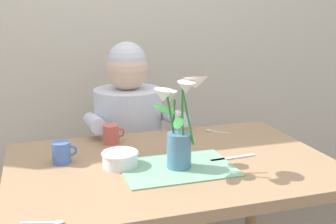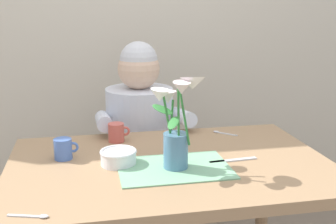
% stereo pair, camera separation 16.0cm
% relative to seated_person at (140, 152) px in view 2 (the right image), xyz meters
% --- Properties ---
extents(wood_panel_backdrop, '(4.00, 0.10, 2.50)m').
position_rel_seated_person_xyz_m(wood_panel_backdrop, '(0.03, 0.43, 0.69)').
color(wood_panel_backdrop, beige).
rests_on(wood_panel_backdrop, ground_plane).
extents(dining_table, '(1.20, 0.80, 0.74)m').
position_rel_seated_person_xyz_m(dining_table, '(0.03, -0.62, 0.08)').
color(dining_table, '#9E7A56').
rests_on(dining_table, ground_plane).
extents(seated_person, '(0.45, 0.47, 1.14)m').
position_rel_seated_person_xyz_m(seated_person, '(0.00, 0.00, 0.00)').
color(seated_person, '#4C4C56').
rests_on(seated_person, ground_plane).
extents(striped_placemat, '(0.40, 0.28, 0.00)m').
position_rel_seated_person_xyz_m(striped_placemat, '(0.03, -0.68, 0.18)').
color(striped_placemat, '#7AB289').
rests_on(striped_placemat, dining_table).
extents(flower_vase, '(0.21, 0.24, 0.34)m').
position_rel_seated_person_xyz_m(flower_vase, '(0.04, -0.68, 0.35)').
color(flower_vase, teal).
rests_on(flower_vase, dining_table).
extents(ceramic_bowl, '(0.14, 0.14, 0.06)m').
position_rel_seated_person_xyz_m(ceramic_bowl, '(-0.16, -0.60, 0.21)').
color(ceramic_bowl, white).
rests_on(ceramic_bowl, dining_table).
extents(dinner_knife, '(0.19, 0.03, 0.00)m').
position_rel_seated_person_xyz_m(dinner_knife, '(0.27, -0.65, 0.18)').
color(dinner_knife, silver).
rests_on(dinner_knife, dining_table).
extents(ceramic_mug, '(0.09, 0.07, 0.08)m').
position_rel_seated_person_xyz_m(ceramic_mug, '(-0.36, -0.51, 0.22)').
color(ceramic_mug, '#476BB7').
rests_on(ceramic_mug, dining_table).
extents(tea_cup, '(0.09, 0.07, 0.08)m').
position_rel_seated_person_xyz_m(tea_cup, '(-0.14, -0.34, 0.22)').
color(tea_cup, '#CC564C').
rests_on(tea_cup, dining_table).
extents(spoon_0, '(0.12, 0.05, 0.01)m').
position_rel_seated_person_xyz_m(spoon_0, '(-0.42, -0.96, 0.18)').
color(spoon_0, silver).
rests_on(spoon_0, dining_table).
extents(spoon_1, '(0.10, 0.09, 0.01)m').
position_rel_seated_person_xyz_m(spoon_1, '(0.33, -0.31, 0.18)').
color(spoon_1, silver).
rests_on(spoon_1, dining_table).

